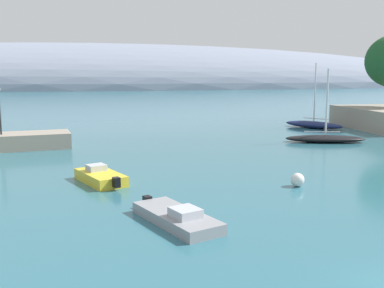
# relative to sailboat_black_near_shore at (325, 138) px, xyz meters

# --- Properties ---
(distant_ridge) EXTENTS (397.44, 86.31, 39.95)m
(distant_ridge) POSITION_rel_sailboat_black_near_shore_xyz_m (-32.00, 173.05, -0.42)
(distant_ridge) COLOR gray
(distant_ridge) RESTS_ON ground
(sailboat_black_near_shore) EXTENTS (8.28, 4.33, 7.34)m
(sailboat_black_near_shore) POSITION_rel_sailboat_black_near_shore_xyz_m (0.00, 0.00, 0.00)
(sailboat_black_near_shore) COLOR black
(sailboat_black_near_shore) RESTS_ON water
(sailboat_navy_mid_mooring) EXTENTS (6.28, 7.36, 8.12)m
(sailboat_navy_mid_mooring) POSITION_rel_sailboat_black_near_shore_xyz_m (4.13, 11.16, 0.07)
(sailboat_navy_mid_mooring) COLOR navy
(sailboat_navy_mid_mooring) RESTS_ON water
(motorboat_yellow_foreground) EXTENTS (3.45, 4.80, 1.07)m
(motorboat_yellow_foreground) POSITION_rel_sailboat_black_near_shore_xyz_m (-22.19, -12.91, -0.04)
(motorboat_yellow_foreground) COLOR yellow
(motorboat_yellow_foreground) RESTS_ON water
(motorboat_grey_outer) EXTENTS (3.81, 5.79, 0.92)m
(motorboat_grey_outer) POSITION_rel_sailboat_black_near_shore_xyz_m (-18.64, -21.68, -0.12)
(motorboat_grey_outer) COLOR gray
(motorboat_grey_outer) RESTS_ON water
(mooring_buoy_white) EXTENTS (0.84, 0.84, 0.84)m
(mooring_buoy_white) POSITION_rel_sailboat_black_near_shore_xyz_m (-10.22, -16.27, -0.00)
(mooring_buoy_white) COLOR silver
(mooring_buoy_white) RESTS_ON water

